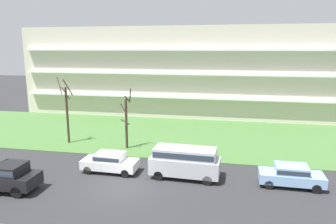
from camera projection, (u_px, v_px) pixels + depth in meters
The scene contains 9 objects.
ground at pixel (123, 187), 22.06m from camera, with size 160.00×160.00×0.00m, color #2D2D30.
grass_lawn_strip at pixel (164, 134), 35.50m from camera, with size 80.00×16.00×0.08m, color #477238.
apartment_building at pixel (183, 70), 47.69m from camera, with size 45.37×12.94×12.57m.
tree_far_left at pixel (67, 112), 31.55m from camera, with size 1.59×1.09×6.88m.
tree_left at pixel (126, 121), 29.92m from camera, with size 1.15×1.17×5.98m.
van_silver_near_left at pixel (185, 160), 23.40m from camera, with size 5.28×2.23×2.36m.
sedan_blue_center_left at pixel (291, 175), 22.07m from camera, with size 4.43×1.88×1.57m.
pickup_black_center_right at pixel (3, 176), 21.45m from camera, with size 5.44×2.11×1.95m.
sedan_white_near_right at pixel (110, 161), 24.64m from camera, with size 4.44×1.89×1.57m.
Camera 1 is at (7.12, -19.51, 9.68)m, focal length 33.36 mm.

